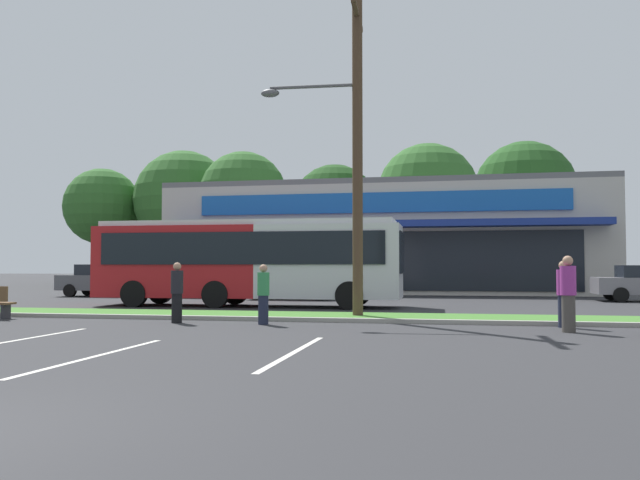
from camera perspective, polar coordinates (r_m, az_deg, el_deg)
grass_median at (r=19.49m, az=-3.86°, el=-6.62°), size 56.00×2.20×0.12m
curb_lip at (r=18.31m, az=-4.86°, el=-6.89°), size 56.00×0.24×0.12m
parking_stripe_0 at (r=15.02m, az=-24.68°, el=-7.91°), size 0.12×4.80×0.01m
parking_stripe_1 at (r=11.82m, az=-18.98°, el=-9.57°), size 0.12×4.80×0.01m
parking_stripe_2 at (r=11.71m, az=-2.26°, el=-9.76°), size 0.12×4.80×0.01m
storefront_building at (r=41.54m, az=6.02°, el=-0.04°), size 24.89×14.48×6.34m
tree_far_left at (r=58.78m, az=-18.50°, el=2.79°), size 6.49×6.49×9.90m
tree_left at (r=56.33m, az=-11.82°, el=3.43°), size 8.35×8.35×11.31m
tree_mid_left at (r=51.13m, az=-6.74°, el=3.89°), size 6.81×6.81×10.47m
tree_mid at (r=52.68m, az=1.30°, el=2.83°), size 6.99×6.99×9.77m
tree_mid_right at (r=47.30m, az=9.41°, el=3.97°), size 7.26×7.26×10.32m
tree_right at (r=51.59m, az=17.49°, el=4.03°), size 7.62×7.62×10.96m
utility_pole at (r=19.16m, az=2.84°, el=8.38°), size 3.03×2.40×9.47m
city_bus at (r=25.01m, az=-6.31°, el=-1.75°), size 11.72×2.79×3.25m
car_1 at (r=32.59m, az=-10.84°, el=-3.65°), size 4.42×1.94×1.42m
car_3 at (r=34.88m, az=-18.39°, el=-3.36°), size 4.54×1.87×1.62m
car_4 at (r=30.13m, az=-2.16°, el=-3.69°), size 4.30×2.02×1.57m
pedestrian_near_bench at (r=17.19m, az=-4.98°, el=-4.75°), size 0.32×0.32×1.57m
pedestrian_by_pole at (r=16.16m, az=20.89°, el=-4.41°), size 0.36×0.36×1.77m
pedestrian_mid at (r=17.37m, az=20.54°, el=-4.44°), size 0.33×0.33×1.66m
pedestrian_far at (r=18.02m, az=-12.40°, el=-4.50°), size 0.33×0.33×1.63m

